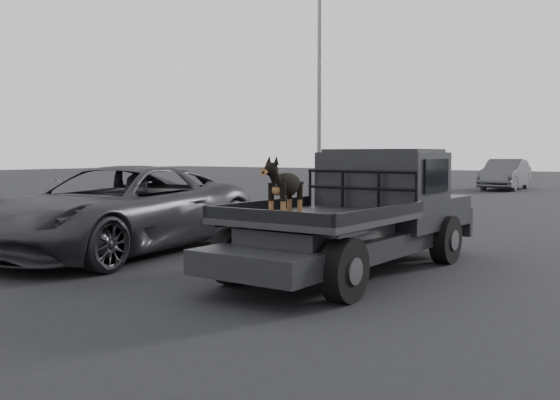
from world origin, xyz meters
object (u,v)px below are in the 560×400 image
Objects in this scene: flatbed_ute at (353,241)px; floodlight_near at (320,11)px; parked_suv at (119,209)px; distant_car_a at (505,174)px; dog at (286,189)px.

flatbed_ute is 19.03m from floodlight_near.
flatbed_ute is 0.99× the size of parked_suv.
parked_suv is 23.78m from distant_car_a.
flatbed_ute is 23.38m from distant_car_a.
distant_car_a is 0.32× the size of floodlight_near.
parked_suv is (-4.19, -0.80, 0.30)m from flatbed_ute.
dog is (-0.08, -1.61, 0.83)m from flatbed_ute.
distant_car_a is 12.12m from floodlight_near.
dog reaches higher than parked_suv.
flatbed_ute is at bearing 87.28° from dog.
distant_car_a is (-0.15, 23.78, -0.02)m from parked_suv.
parked_suv is 0.39× the size of floodlight_near.
floodlight_near is (-5.57, 15.45, 6.93)m from parked_suv.
distant_car_a is at bearing 81.77° from parked_suv.
floodlight_near is at bearing 120.80° from dog.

